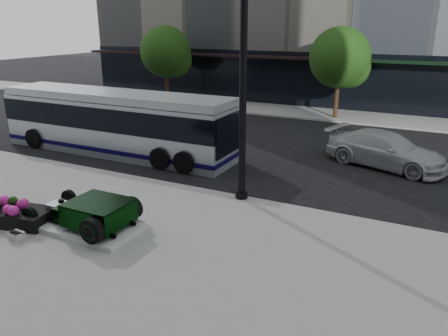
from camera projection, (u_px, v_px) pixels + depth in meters
The scene contains 11 objects.
ground at pixel (237, 177), 17.88m from camera, with size 120.00×120.00×0.00m, color black.
sidewalk_near at pixel (22, 329), 8.95m from camera, with size 70.00×17.00×0.12m, color gray.
sidewalk_far at pixel (323, 114), 29.73m from camera, with size 70.00×4.00×0.12m, color gray.
street_trees at pixel (342, 60), 27.28m from camera, with size 29.80×3.80×5.70m.
display_plinth at pixel (87, 225), 13.19m from camera, with size 3.40×1.80×0.15m, color silver.
hot_rod at pixel (93, 212), 12.88m from camera, with size 3.22×2.00×0.81m.
info_plaque at pixel (16, 235), 12.48m from camera, with size 0.42×0.32×0.31m.
lamppost at pixel (243, 93), 14.29m from camera, with size 0.44×0.44×7.99m.
flower_planter at pixel (15, 215), 13.47m from camera, with size 2.43×1.55×0.73m.
transit_bus at pixel (116, 122), 20.88m from camera, with size 12.12×2.88×2.92m.
white_sedan at pixel (386, 150), 18.96m from camera, with size 2.10×5.18×1.50m, color silver.
Camera 1 is at (7.03, -15.30, 6.04)m, focal length 35.00 mm.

